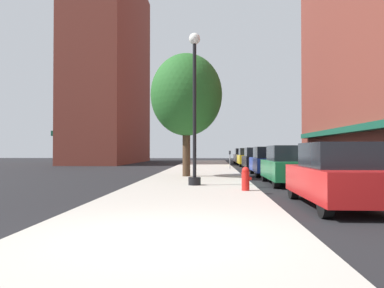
{
  "coord_description": "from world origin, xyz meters",
  "views": [
    {
      "loc": [
        0.8,
        -5.8,
        1.47
      ],
      "look_at": [
        -0.7,
        21.03,
        1.91
      ],
      "focal_mm": 34.98,
      "sensor_mm": 36.0,
      "label": 1
    }
  ],
  "objects": [
    {
      "name": "car_green",
      "position": [
        4.0,
        10.24,
        0.81
      ],
      "size": [
        1.8,
        4.3,
        1.66
      ],
      "rotation": [
        0.0,
        0.0,
        -0.01
      ],
      "color": "black",
      "rests_on": "ground"
    },
    {
      "name": "car_red",
      "position": [
        4.0,
        3.96,
        0.81
      ],
      "size": [
        1.8,
        4.3,
        1.66
      ],
      "rotation": [
        0.0,
        0.0,
        -0.01
      ],
      "color": "black",
      "rests_on": "ground"
    },
    {
      "name": "lamppost",
      "position": [
        0.1,
        8.62,
        3.2
      ],
      "size": [
        0.48,
        0.48,
        5.9
      ],
      "color": "black",
      "rests_on": "sidewalk_slab"
    },
    {
      "name": "ground_plane",
      "position": [
        4.0,
        18.0,
        0.0
      ],
      "size": [
        90.0,
        90.0,
        0.0
      ],
      "primitive_type": "plane",
      "color": "black"
    },
    {
      "name": "car_black",
      "position": [
        4.0,
        22.12,
        0.81
      ],
      "size": [
        1.8,
        4.3,
        1.66
      ],
      "rotation": [
        0.0,
        0.0,
        -0.0
      ],
      "color": "black",
      "rests_on": "ground"
    },
    {
      "name": "parking_meter_near",
      "position": [
        2.05,
        21.66,
        0.95
      ],
      "size": [
        0.14,
        0.09,
        1.31
      ],
      "color": "slate",
      "rests_on": "sidewalk_slab"
    },
    {
      "name": "tree_near",
      "position": [
        -0.57,
        13.49,
        4.32
      ],
      "size": [
        3.7,
        3.7,
        6.36
      ],
      "color": "#422D1E",
      "rests_on": "sidewalk_slab"
    },
    {
      "name": "fire_hydrant",
      "position": [
        1.89,
        6.76,
        0.52
      ],
      "size": [
        0.33,
        0.26,
        0.79
      ],
      "color": "red",
      "rests_on": "sidewalk_slab"
    },
    {
      "name": "car_yellow",
      "position": [
        4.0,
        28.58,
        0.81
      ],
      "size": [
        1.8,
        4.3,
        1.66
      ],
      "rotation": [
        0.0,
        0.0,
        0.01
      ],
      "color": "black",
      "rests_on": "ground"
    },
    {
      "name": "building_far_background",
      "position": [
        -11.01,
        37.0,
        10.94
      ],
      "size": [
        6.8,
        18.0,
        21.93
      ],
      "color": "brown",
      "rests_on": "ground"
    },
    {
      "name": "car_blue",
      "position": [
        4.0,
        15.89,
        0.81
      ],
      "size": [
        1.8,
        4.3,
        1.66
      ],
      "rotation": [
        0.0,
        0.0,
        0.03
      ],
      "color": "black",
      "rests_on": "ground"
    },
    {
      "name": "car_silver",
      "position": [
        4.0,
        34.52,
        0.81
      ],
      "size": [
        1.8,
        4.3,
        1.66
      ],
      "rotation": [
        0.0,
        0.0,
        0.01
      ],
      "color": "black",
      "rests_on": "ground"
    },
    {
      "name": "sidewalk_slab",
      "position": [
        0.0,
        19.0,
        0.06
      ],
      "size": [
        4.8,
        50.0,
        0.12
      ],
      "primitive_type": "cube",
      "color": "#A8A399",
      "rests_on": "ground"
    }
  ]
}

